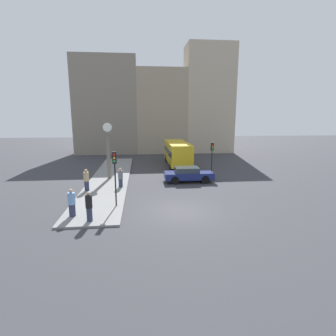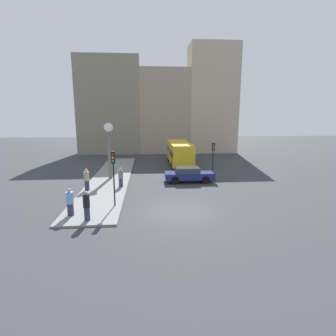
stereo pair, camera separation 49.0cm
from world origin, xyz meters
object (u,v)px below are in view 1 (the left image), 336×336
at_px(traffic_light_near, 115,167).
at_px(pedestrian_blue_stripe, 72,203).
at_px(street_clock, 108,152).
at_px(pedestrian_black_jacket, 89,207).
at_px(traffic_light_far, 212,152).
at_px(sedan_car, 188,174).
at_px(bus_distant, 177,152).
at_px(pedestrian_grey_jacket, 120,178).
at_px(pedestrian_tan_coat, 86,180).

distance_m(traffic_light_near, pedestrian_blue_stripe, 3.36).
relative_size(street_clock, pedestrian_black_jacket, 3.05).
bearing_deg(traffic_light_far, sedan_car, -146.17).
distance_m(traffic_light_near, pedestrian_black_jacket, 3.22).
bearing_deg(traffic_light_near, traffic_light_far, 43.12).
bearing_deg(street_clock, traffic_light_far, 1.08).
bearing_deg(sedan_car, street_clock, 167.65).
xyz_separation_m(street_clock, pedestrian_black_jacket, (0.07, -10.23, -1.69)).
distance_m(bus_distant, traffic_light_near, 16.00).
distance_m(traffic_light_far, pedestrian_black_jacket, 14.37).
bearing_deg(traffic_light_near, pedestrian_black_jacket, -117.38).
relative_size(sedan_car, pedestrian_black_jacket, 2.57).
relative_size(street_clock, pedestrian_blue_stripe, 3.16).
bearing_deg(pedestrian_grey_jacket, street_clock, 111.97).
xyz_separation_m(bus_distant, street_clock, (-7.41, -6.94, 1.08)).
height_order(bus_distant, street_clock, street_clock).
relative_size(sedan_car, traffic_light_far, 1.30).
xyz_separation_m(street_clock, pedestrian_tan_coat, (-1.30, -3.99, -1.68)).
bearing_deg(pedestrian_tan_coat, bus_distant, 51.45).
bearing_deg(sedan_car, traffic_light_near, -133.46).
distance_m(traffic_light_near, pedestrian_grey_jacket, 4.99).
bearing_deg(traffic_light_far, pedestrian_tan_coat, -159.49).
height_order(pedestrian_grey_jacket, pedestrian_tan_coat, pedestrian_tan_coat).
xyz_separation_m(bus_distant, pedestrian_tan_coat, (-8.71, -10.93, -0.61)).
xyz_separation_m(sedan_car, pedestrian_tan_coat, (-8.52, -2.41, 0.26)).
distance_m(pedestrian_black_jacket, pedestrian_tan_coat, 6.39).
bearing_deg(pedestrian_blue_stripe, sedan_car, 43.14).
xyz_separation_m(sedan_car, pedestrian_grey_jacket, (-5.95, -1.57, 0.20)).
bearing_deg(pedestrian_black_jacket, pedestrian_blue_stripe, 143.11).
bearing_deg(street_clock, bus_distant, 43.11).
distance_m(sedan_car, pedestrian_black_jacket, 11.23).
distance_m(traffic_light_far, street_clock, 9.87).
bearing_deg(street_clock, pedestrian_tan_coat, -108.03).
relative_size(bus_distant, pedestrian_blue_stripe, 5.17).
height_order(sedan_car, traffic_light_far, traffic_light_far).
xyz_separation_m(bus_distant, pedestrian_grey_jacket, (-6.14, -10.08, -0.67)).
distance_m(street_clock, pedestrian_grey_jacket, 3.82).
xyz_separation_m(sedan_car, bus_distant, (0.18, 8.52, 0.87)).
xyz_separation_m(bus_distant, traffic_light_far, (2.45, -6.75, 0.85)).
relative_size(traffic_light_far, pedestrian_black_jacket, 1.98).
bearing_deg(traffic_light_near, sedan_car, 46.54).
height_order(traffic_light_far, pedestrian_blue_stripe, traffic_light_far).
height_order(traffic_light_near, pedestrian_black_jacket, traffic_light_near).
bearing_deg(street_clock, pedestrian_black_jacket, -89.62).
xyz_separation_m(traffic_light_far, street_clock, (-9.86, -0.19, 0.22)).
xyz_separation_m(traffic_light_near, pedestrian_black_jacket, (-1.25, -2.42, -1.72)).
height_order(pedestrian_black_jacket, pedestrian_tan_coat, pedestrian_tan_coat).
xyz_separation_m(traffic_light_near, street_clock, (-1.32, 7.81, -0.03)).
height_order(bus_distant, pedestrian_blue_stripe, bus_distant).
distance_m(sedan_car, traffic_light_near, 8.81).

